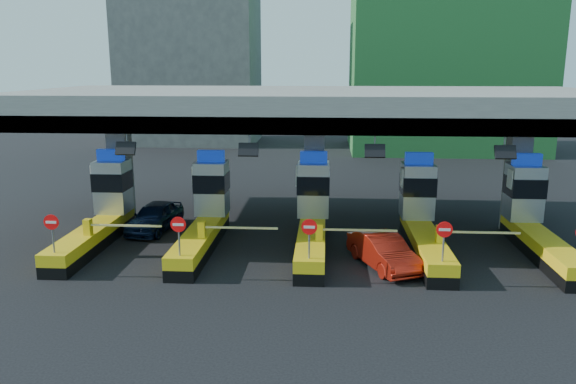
{
  "coord_description": "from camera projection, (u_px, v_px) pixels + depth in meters",
  "views": [
    {
      "loc": [
        0.58,
        -24.88,
        8.14
      ],
      "look_at": [
        -1.12,
        0.0,
        2.54
      ],
      "focal_mm": 35.0,
      "sensor_mm": 36.0,
      "label": 1
    }
  ],
  "objects": [
    {
      "name": "bg_building_scaffold",
      "position": [
        448.0,
        3.0,
        53.32
      ],
      "size": [
        18.0,
        12.0,
        28.0
      ],
      "primitive_type": "cube",
      "color": "#1E5926",
      "rests_on": "ground"
    },
    {
      "name": "toll_lane_far_left",
      "position": [
        102.0,
        211.0,
        26.67
      ],
      "size": [
        4.43,
        8.0,
        4.16
      ],
      "color": "black",
      "rests_on": "ground"
    },
    {
      "name": "toll_lane_right",
      "position": [
        422.0,
        217.0,
        25.67
      ],
      "size": [
        4.43,
        8.0,
        4.16
      ],
      "color": "black",
      "rests_on": "ground"
    },
    {
      "name": "van",
      "position": [
        155.0,
        217.0,
        28.27
      ],
      "size": [
        2.28,
        4.47,
        1.46
      ],
      "primitive_type": "imported",
      "rotation": [
        0.0,
        0.0,
        -0.14
      ],
      "color": "black",
      "rests_on": "ground"
    },
    {
      "name": "toll_lane_center",
      "position": [
        312.0,
        215.0,
        26.0
      ],
      "size": [
        4.43,
        8.0,
        4.16
      ],
      "color": "black",
      "rests_on": "ground"
    },
    {
      "name": "toll_canopy",
      "position": [
        315.0,
        108.0,
        27.49
      ],
      "size": [
        28.0,
        12.09,
        7.0
      ],
      "color": "slate",
      "rests_on": "ground"
    },
    {
      "name": "red_car",
      "position": [
        383.0,
        251.0,
        23.14
      ],
      "size": [
        2.95,
        4.42,
        1.38
      ],
      "primitive_type": "imported",
      "rotation": [
        0.0,
        0.0,
        0.39
      ],
      "color": "maroon",
      "rests_on": "ground"
    },
    {
      "name": "bg_building_concrete",
      "position": [
        191.0,
        58.0,
        60.04
      ],
      "size": [
        14.0,
        10.0,
        18.0
      ],
      "primitive_type": "cube",
      "color": "#4C4C49",
      "rests_on": "ground"
    },
    {
      "name": "toll_lane_far_right",
      "position": [
        534.0,
        219.0,
        25.34
      ],
      "size": [
        4.43,
        8.0,
        4.16
      ],
      "color": "black",
      "rests_on": "ground"
    },
    {
      "name": "ground",
      "position": [
        312.0,
        246.0,
        26.04
      ],
      "size": [
        120.0,
        120.0,
        0.0
      ],
      "primitive_type": "plane",
      "color": "black",
      "rests_on": "ground"
    },
    {
      "name": "toll_lane_left",
      "position": [
        206.0,
        213.0,
        26.34
      ],
      "size": [
        4.43,
        8.0,
        4.16
      ],
      "color": "black",
      "rests_on": "ground"
    }
  ]
}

